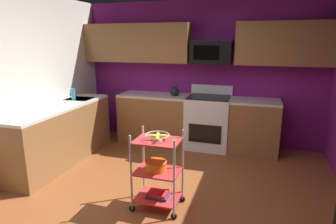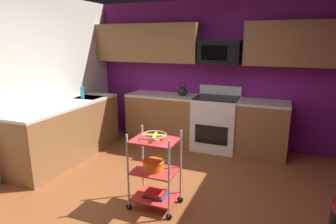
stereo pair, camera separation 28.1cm
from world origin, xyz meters
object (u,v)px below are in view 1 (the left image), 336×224
(book_stack, at_px, (158,194))
(dish_soap_bottle, at_px, (73,94))
(mixing_bowl_large, at_px, (156,165))
(oven_range, at_px, (208,122))
(kettle, at_px, (175,91))
(fruit_bowl, at_px, (157,136))
(microwave, at_px, (211,52))
(rolling_cart, at_px, (158,171))

(book_stack, bearing_deg, dish_soap_bottle, 147.53)
(mixing_bowl_large, xyz_separation_m, dish_soap_bottle, (-1.92, 1.23, 0.50))
(dish_soap_bottle, bearing_deg, oven_range, 22.45)
(mixing_bowl_large, relative_size, kettle, 0.95)
(oven_range, xyz_separation_m, fruit_bowl, (-0.22, -2.12, 0.40))
(fruit_bowl, height_order, book_stack, fruit_bowl)
(microwave, relative_size, kettle, 2.65)
(microwave, distance_m, fruit_bowl, 2.39)
(fruit_bowl, distance_m, book_stack, 0.72)
(microwave, distance_m, rolling_cart, 2.56)
(oven_range, bearing_deg, microwave, 90.26)
(microwave, bearing_deg, mixing_bowl_large, -96.17)
(microwave, height_order, fruit_bowl, microwave)
(rolling_cart, relative_size, dish_soap_bottle, 4.57)
(kettle, height_order, dish_soap_bottle, kettle)
(oven_range, height_order, fruit_bowl, oven_range)
(rolling_cart, distance_m, book_stack, 0.29)
(mixing_bowl_large, distance_m, book_stack, 0.36)
(fruit_bowl, relative_size, kettle, 1.03)
(kettle, bearing_deg, fruit_bowl, -79.05)
(mixing_bowl_large, height_order, book_stack, mixing_bowl_large)
(oven_range, relative_size, kettle, 4.17)
(microwave, xyz_separation_m, fruit_bowl, (-0.22, -2.23, -0.82))
(oven_range, xyz_separation_m, rolling_cart, (-0.22, -2.12, -0.03))
(oven_range, distance_m, kettle, 0.82)
(mixing_bowl_large, distance_m, kettle, 2.21)
(oven_range, distance_m, dish_soap_bottle, 2.40)
(kettle, bearing_deg, book_stack, -79.05)
(fruit_bowl, bearing_deg, kettle, 100.95)
(rolling_cart, xyz_separation_m, kettle, (-0.41, 2.12, 0.54))
(book_stack, relative_size, dish_soap_bottle, 1.29)
(dish_soap_bottle, bearing_deg, rolling_cart, -32.47)
(mixing_bowl_large, relative_size, dish_soap_bottle, 1.26)
(oven_range, relative_size, dish_soap_bottle, 5.50)
(microwave, distance_m, book_stack, 2.72)
(microwave, height_order, dish_soap_bottle, microwave)
(oven_range, distance_m, mixing_bowl_large, 2.14)
(dish_soap_bottle, bearing_deg, mixing_bowl_large, -32.75)
(oven_range, distance_m, microwave, 1.23)
(rolling_cart, bearing_deg, oven_range, 84.09)
(rolling_cart, distance_m, dish_soap_bottle, 2.36)
(microwave, relative_size, rolling_cart, 0.77)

